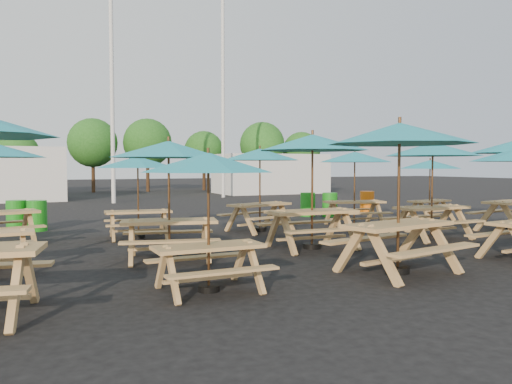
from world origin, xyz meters
name	(u,v)px	position (x,y,z in m)	size (l,w,h in m)	color
ground	(281,238)	(0.00, 0.00, 0.00)	(120.00, 120.00, 0.00)	black
picnic_unit_3	(208,169)	(-3.38, -4.29, 1.77)	(2.00, 2.00, 2.04)	tan
picnic_unit_4	(169,155)	(-3.28, -1.65, 2.03)	(2.68, 2.68, 2.33)	tan
picnic_unit_5	(138,166)	(-3.25, 1.53, 1.82)	(2.20, 2.20, 2.09)	tan
picnic_unit_6	(399,141)	(-0.05, -4.44, 2.24)	(2.89, 2.89, 2.57)	tan
picnic_unit_7	(312,148)	(-0.07, -1.65, 2.21)	(2.48, 2.48, 2.54)	tan
picnic_unit_8	(260,159)	(0.11, 1.49, 2.03)	(2.80, 2.80, 2.33)	tan
picnic_unit_10	(433,154)	(3.44, -1.59, 2.12)	(2.38, 2.38, 2.43)	tan
picnic_unit_11	(355,161)	(3.25, 1.42, 1.98)	(2.62, 2.62, 2.28)	tan
picnic_unit_14	(430,167)	(6.39, 1.58, 1.78)	(2.33, 2.33, 2.04)	tan
waste_bin_0	(16,216)	(-6.09, 4.41, 0.43)	(0.53, 0.53, 0.86)	#1A8C19
waste_bin_1	(37,216)	(-5.57, 4.12, 0.43)	(0.53, 0.53, 0.86)	#1A8C19
waste_bin_2	(308,204)	(3.44, 4.53, 0.43)	(0.53, 0.53, 0.86)	#1A8C19
waste_bin_3	(330,205)	(4.09, 4.08, 0.43)	(0.53, 0.53, 0.86)	#1A8C19
waste_bin_4	(367,202)	(6.02, 4.46, 0.43)	(0.53, 0.53, 0.86)	orange
mast_0	(112,80)	(-2.00, 14.00, 6.00)	(0.20, 0.20, 12.00)	silver
mast_1	(223,93)	(4.50, 16.00, 6.00)	(0.20, 0.20, 12.00)	silver
event_tent_1	(270,174)	(9.00, 19.00, 1.30)	(7.00, 4.00, 2.60)	silver
tree_2	(18,153)	(-6.39, 23.65, 2.62)	(2.59, 2.59, 3.93)	#382314
tree_3	(93,143)	(-1.75, 24.72, 3.41)	(3.36, 3.36, 5.09)	#382314
tree_4	(147,143)	(1.90, 24.26, 3.46)	(3.41, 3.41, 5.17)	#382314
tree_5	(204,151)	(6.22, 24.67, 2.97)	(2.94, 2.94, 4.45)	#382314
tree_6	(262,145)	(10.23, 22.90, 3.43)	(3.38, 3.38, 5.13)	#382314
tree_7	(301,151)	(13.63, 22.92, 2.99)	(2.95, 2.95, 4.48)	#382314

